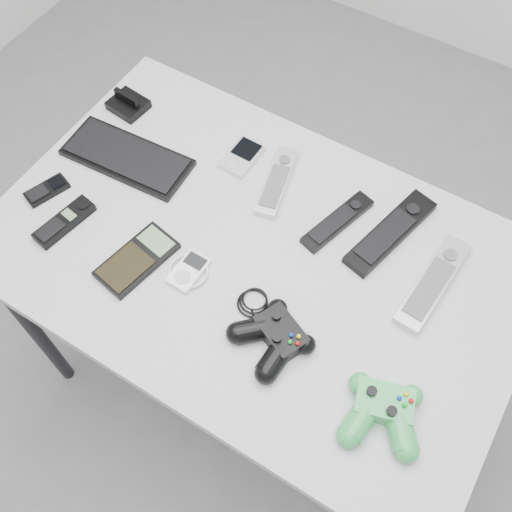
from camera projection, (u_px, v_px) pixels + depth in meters
The scene contains 15 objects.
floor at pixel (256, 369), 1.91m from camera, with size 3.50×3.50×0.00m, color slate.
desk at pixel (256, 268), 1.31m from camera, with size 1.12×0.72×0.75m.
pda_keyboard at pixel (127, 157), 1.37m from camera, with size 0.30×0.13×0.02m, color black.
dock_bracket at pixel (127, 101), 1.44m from camera, with size 0.08×0.07×0.05m, color black.
pda at pixel (242, 156), 1.38m from camera, with size 0.07×0.10×0.02m, color silver.
remote_silver_a at pixel (277, 181), 1.34m from camera, with size 0.05×0.19×0.02m, color silver.
remote_black_a at pixel (337, 221), 1.28m from camera, with size 0.04×0.19×0.02m, color black.
remote_black_b at pixel (391, 232), 1.27m from camera, with size 0.06×0.25×0.02m, color black.
remote_silver_b at pixel (433, 282), 1.20m from camera, with size 0.05×0.24×0.02m, color #B3B2B9.
mobile_phone at pixel (47, 190), 1.33m from camera, with size 0.04×0.10×0.02m, color black.
cordless_handset at pixel (64, 222), 1.28m from camera, with size 0.04×0.14×0.02m, color black.
calculator at pixel (137, 259), 1.24m from camera, with size 0.09×0.17×0.02m, color black.
mp3_player at pixel (188, 271), 1.22m from camera, with size 0.08×0.09×0.02m, color white.
controller_black at pixel (275, 336), 1.13m from camera, with size 0.24×0.15×0.05m, color black, non-canonical shape.
controller_green at pixel (383, 411), 1.06m from camera, with size 0.14×0.15×0.05m, color green, non-canonical shape.
Camera 1 is at (0.34, -0.56, 1.82)m, focal length 42.00 mm.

